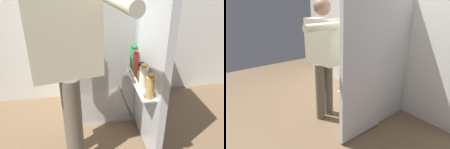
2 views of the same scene
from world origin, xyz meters
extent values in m
plane|color=brown|center=(0.00, 0.00, 0.00)|extent=(6.34, 6.34, 0.00)
cube|color=silver|center=(0.00, 0.54, 0.80)|extent=(0.62, 0.57, 1.61)
cube|color=white|center=(0.00, 0.25, 0.80)|extent=(0.58, 0.01, 1.57)
cube|color=white|center=(0.00, 0.30, 0.77)|extent=(0.54, 0.09, 0.01)
cube|color=silver|center=(0.34, -0.06, 0.82)|extent=(0.05, 0.62, 1.57)
cube|color=white|center=(0.26, -0.06, 0.60)|extent=(0.11, 0.51, 0.01)
cylinder|color=silver|center=(0.21, -0.06, 0.66)|extent=(0.01, 0.49, 0.01)
cylinder|color=green|center=(0.25, 0.15, 0.71)|extent=(0.07, 0.07, 0.21)
cylinder|color=#195B28|center=(0.25, 0.15, 0.83)|extent=(0.06, 0.06, 0.02)
cylinder|color=#EDE5CC|center=(0.26, -0.13, 0.69)|extent=(0.07, 0.07, 0.17)
cylinder|color=#B78933|center=(0.26, -0.13, 0.79)|extent=(0.05, 0.05, 0.02)
cylinder|color=tan|center=(0.26, -0.27, 0.69)|extent=(0.06, 0.06, 0.17)
cylinder|color=#996623|center=(0.26, -0.27, 0.78)|extent=(0.04, 0.04, 0.02)
cylinder|color=brown|center=(0.26, -0.06, 0.69)|extent=(0.06, 0.06, 0.15)
cylinder|color=black|center=(0.26, -0.06, 0.77)|extent=(0.05, 0.05, 0.02)
cylinder|color=#DB4C47|center=(0.25, 0.06, 0.71)|extent=(0.05, 0.05, 0.20)
cylinder|color=#B22D28|center=(0.25, 0.06, 0.82)|extent=(0.04, 0.04, 0.02)
cylinder|color=white|center=(0.26, 0.15, 0.68)|extent=(0.06, 0.06, 0.15)
cylinder|color=#335BB2|center=(0.26, 0.15, 0.77)|extent=(0.05, 0.05, 0.02)
cylinder|color=#665B4C|center=(-0.29, -0.08, 0.39)|extent=(0.12, 0.12, 0.78)
cylinder|color=#665B4C|center=(-0.26, -0.24, 0.39)|extent=(0.12, 0.12, 0.78)
cube|color=beige|center=(-0.28, -0.16, 1.06)|extent=(0.48, 0.30, 0.55)
cylinder|color=beige|center=(-0.32, 0.06, 1.04)|extent=(0.08, 0.08, 0.52)
cylinder|color=beige|center=(0.02, -0.33, 1.28)|extent=(0.17, 0.53, 0.08)
camera|label=1|loc=(-0.19, -1.54, 1.47)|focal=36.24mm
camera|label=2|loc=(1.67, -1.46, 1.49)|focal=30.25mm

